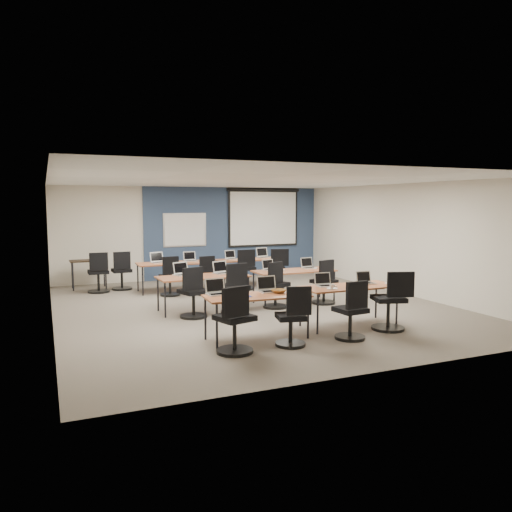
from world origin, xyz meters
name	(u,v)px	position (x,y,z in m)	size (l,w,h in m)	color
floor	(253,307)	(0.00, 0.00, 0.00)	(8.00, 9.00, 0.02)	#6B6354
ceiling	(253,180)	(0.00, 0.00, 2.70)	(8.00, 9.00, 0.02)	white
wall_back	(194,233)	(0.00, 4.50, 1.35)	(8.00, 0.04, 2.70)	beige
wall_front	(386,271)	(0.00, -4.50, 1.35)	(8.00, 0.04, 2.70)	beige
wall_left	(50,252)	(-4.00, 0.00, 1.35)	(0.04, 9.00, 2.70)	beige
wall_right	(404,239)	(4.00, 0.00, 1.35)	(0.04, 9.00, 2.70)	beige
blue_accent_panel	(234,232)	(1.25, 4.47, 1.35)	(5.50, 0.04, 2.70)	#3D5977
whiteboard	(185,230)	(-0.30, 4.43, 1.45)	(1.28, 0.03, 0.98)	silver
projector_screen	(264,214)	(2.20, 4.41, 1.89)	(2.40, 0.10, 1.82)	black
training_table_front_left	(257,298)	(-0.92, -2.38, 0.68)	(1.70, 0.71, 0.73)	#9D603A
training_table_front_right	(349,288)	(0.98, -2.18, 0.68)	(1.78, 0.74, 0.73)	brown
training_table_mid_left	(203,278)	(-1.09, 0.07, 0.69)	(1.87, 0.78, 0.73)	#90603F
training_table_mid_right	(294,272)	(1.04, 0.10, 0.69)	(1.83, 0.76, 0.73)	olive
training_table_back_left	(176,264)	(-1.05, 2.59, 0.69)	(1.91, 0.80, 0.73)	brown
training_table_back_right	(248,261)	(0.95, 2.59, 0.68)	(1.70, 0.71, 0.73)	olive
laptop_0	(217,291)	(-1.50, -2.05, 0.79)	(0.34, 0.29, 0.26)	#B5B6C1
mouse_0	(239,295)	(-1.22, -2.33, 0.74)	(0.06, 0.10, 0.04)	white
task_chair_0	(235,325)	(-1.54, -2.99, 0.43)	(0.57, 0.56, 1.03)	black
laptop_1	(268,288)	(-0.61, -2.14, 0.79)	(0.34, 0.29, 0.26)	silver
mouse_1	(291,291)	(-0.27, -2.31, 0.74)	(0.06, 0.09, 0.03)	white
task_chair_1	(293,322)	(-0.58, -2.99, 0.40)	(0.48, 0.48, 0.96)	black
laptop_2	(325,283)	(0.56, -2.03, 0.79)	(0.32, 0.27, 0.24)	#BBBBBC
mouse_2	(349,287)	(0.85, -2.37, 0.74)	(0.06, 0.10, 0.03)	white
task_chair_2	(352,315)	(0.49, -3.02, 0.41)	(0.50, 0.50, 0.99)	black
laptop_3	(366,281)	(1.41, -2.09, 0.79)	(0.30, 0.25, 0.23)	#A2A1AB
mouse_3	(387,284)	(1.73, -2.30, 0.74)	(0.06, 0.10, 0.04)	white
task_chair_3	(391,306)	(1.47, -2.77, 0.44)	(0.60, 0.58, 1.05)	black
laptop_4	(182,272)	(-1.46, 0.35, 0.80)	(0.35, 0.30, 0.27)	#A6A6B0
mouse_4	(200,275)	(-1.15, 0.10, 0.74)	(0.06, 0.09, 0.03)	white
task_chair_4	(193,297)	(-1.47, -0.51, 0.42)	(0.55, 0.54, 1.01)	black
laptop_5	(221,270)	(-0.63, 0.26, 0.79)	(0.34, 0.29, 0.26)	#A4A4B1
mouse_5	(232,273)	(-0.43, 0.12, 0.74)	(0.06, 0.09, 0.03)	white
task_chair_5	(235,292)	(-0.58, -0.44, 0.43)	(0.56, 0.56, 1.04)	black
laptop_6	(269,267)	(0.55, 0.37, 0.79)	(0.30, 0.26, 0.23)	silver
mouse_6	(283,270)	(0.80, 0.16, 0.74)	(0.06, 0.10, 0.03)	white
task_chair_6	(275,289)	(0.39, -0.31, 0.42)	(0.56, 0.53, 1.01)	black
laptop_7	(308,265)	(1.52, 0.30, 0.79)	(0.32, 0.27, 0.24)	silver
mouse_7	(315,268)	(1.60, 0.11, 0.74)	(0.06, 0.10, 0.03)	white
task_chair_7	(325,286)	(1.57, -0.33, 0.41)	(0.53, 0.52, 1.00)	black
laptop_8	(157,260)	(-1.48, 2.72, 0.80)	(0.35, 0.30, 0.26)	silver
mouse_8	(169,263)	(-1.24, 2.44, 0.74)	(0.06, 0.09, 0.03)	white
task_chair_8	(170,280)	(-1.34, 1.96, 0.40)	(0.49, 0.49, 0.97)	black
laptop_9	(190,259)	(-0.61, 2.75, 0.79)	(0.32, 0.27, 0.24)	#B4B4B9
mouse_9	(205,261)	(-0.29, 2.51, 0.74)	(0.05, 0.09, 0.03)	white
task_chair_9	(207,279)	(-0.50, 1.73, 0.40)	(0.48, 0.48, 0.97)	black
laptop_10	(231,257)	(0.52, 2.77, 0.79)	(0.31, 0.26, 0.23)	#BBBBBB
mouse_10	(242,259)	(0.74, 2.51, 0.74)	(0.06, 0.09, 0.03)	white
task_chair_10	(244,273)	(0.62, 2.08, 0.44)	(0.58, 0.58, 1.05)	black
laptop_11	(263,255)	(1.47, 2.78, 0.80)	(0.36, 0.31, 0.27)	#B1B0BE
mouse_11	(275,257)	(1.73, 2.57, 0.74)	(0.06, 0.10, 0.03)	white
task_chair_11	(275,272)	(1.46, 1.97, 0.44)	(0.58, 0.57, 1.05)	black
blue_mousepad	(243,296)	(-1.17, -2.39, 0.73)	(0.24, 0.20, 0.01)	navy
snack_bowl	(279,291)	(-0.50, -2.33, 0.76)	(0.26, 0.26, 0.06)	#9D4E22
snack_plate	(332,288)	(0.54, -2.33, 0.74)	(0.19, 0.19, 0.01)	white
coffee_cup	(332,287)	(0.50, -2.37, 0.78)	(0.08, 0.08, 0.07)	silver
utility_table	(89,264)	(-3.05, 3.83, 0.66)	(0.93, 0.52, 0.75)	black
spare_chair_a	(122,274)	(-2.28, 3.28, 0.41)	(0.52, 0.52, 1.00)	black
spare_chair_b	(99,276)	(-2.88, 3.09, 0.42)	(0.54, 0.54, 1.02)	black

